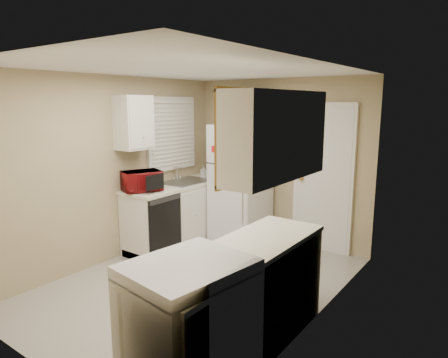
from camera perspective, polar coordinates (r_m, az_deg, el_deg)
The scene contains 19 objects.
floor at distance 4.79m, azimuth -3.64°, elevation -14.58°, with size 3.80×3.80×0.00m, color #B9B4AC.
ceiling at distance 4.34m, azimuth -4.03°, elevation 15.38°, with size 3.80×3.80×0.00m, color white.
wall_left at distance 5.40m, azimuth -15.31°, elevation 1.36°, with size 3.80×3.80×0.00m, color tan.
wall_right at distance 3.69m, azimuth 13.12°, elevation -2.84°, with size 3.80×3.80×0.00m, color tan.
wall_back at distance 5.97m, azimuth 7.94°, elevation 2.52°, with size 2.80×2.80×0.00m, color tan.
wall_front at distance 3.23m, azimuth -26.04°, elevation -5.63°, with size 2.80×2.80×0.00m, color tan.
left_counter at distance 5.95m, azimuth -6.33°, elevation -4.86°, with size 0.60×1.80×0.90m, color silver.
dishwasher at distance 5.33m, azimuth -8.38°, elevation -6.34°, with size 0.03×0.58×0.72m, color black.
sink at distance 5.96m, azimuth -5.44°, elevation -0.75°, with size 0.54×0.74×0.16m, color gray.
microwave at distance 5.38m, azimuth -11.69°, elevation -0.13°, with size 0.27×0.49×0.32m, color maroon.
soap_bottle at distance 6.31m, azimuth -2.90°, elevation 1.22°, with size 0.08×0.08×0.18m, color silver.
window_blinds at distance 6.03m, azimuth -7.43°, elevation 6.44°, with size 0.10×0.98×1.08m, color silver.
upper_cabinet_left at distance 5.37m, azimuth -12.77°, elevation 7.87°, with size 0.30×0.45×0.70m, color silver.
refrigerator at distance 5.90m, azimuth 2.39°, elevation -0.71°, with size 0.72×0.70×1.75m, color silver.
cabinet_over_fridge at distance 5.98m, azimuth 4.02°, elevation 10.31°, with size 0.70×0.30×0.40m, color silver.
interior_door at distance 5.67m, azimuth 13.94°, elevation 0.02°, with size 0.86×0.06×2.08m, color silver.
right_counter at distance 3.42m, azimuth 2.17°, elevation -17.12°, with size 0.60×2.00×0.90m, color silver.
stove at distance 2.99m, azimuth -5.01°, elevation -20.52°, with size 0.67×0.83×1.00m, color silver.
upper_cabinet_right at distance 3.21m, azimuth 7.58°, elevation 6.19°, with size 0.30×1.20×0.70m, color silver.
Camera 1 is at (2.78, -3.32, 2.06)m, focal length 32.00 mm.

